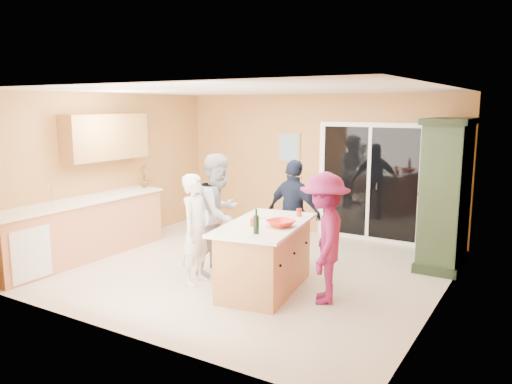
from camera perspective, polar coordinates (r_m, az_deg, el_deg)
The scene contains 22 objects.
floor at distance 7.50m, azimuth -1.39°, elevation -8.70°, with size 5.50×5.50×0.00m, color beige.
ceiling at distance 7.12m, azimuth -1.48°, elevation 11.57°, with size 5.50×5.00×0.10m, color white.
wall_back at distance 9.38m, azimuth 6.82°, elevation 3.12°, with size 5.50×0.10×2.60m, color tan.
wall_front at distance 5.30m, azimuth -16.16°, elevation -2.36°, with size 5.50×0.10×2.60m, color tan.
wall_left at distance 8.97m, azimuth -16.44°, elevation 2.48°, with size 0.10×5.00×2.60m, color tan.
wall_right at distance 6.19m, azimuth 20.58°, elevation -0.88°, with size 0.10×5.00×2.60m, color tan.
left_cabinet_run at distance 8.22m, azimuth -20.12°, elevation -4.30°, with size 0.65×3.05×1.24m.
upper_cabinets at distance 8.65m, azimuth -16.81°, elevation 6.04°, with size 0.35×1.60×0.75m, color #C97A4E.
sliding_door at distance 9.00m, azimuth 12.79°, elevation 1.06°, with size 1.90×0.07×2.10m.
framed_picture at distance 9.57m, azimuth 3.79°, elevation 5.10°, with size 0.46×0.04×0.56m.
kitchen_island at distance 6.56m, azimuth 1.05°, elevation -7.61°, with size 1.17×1.82×0.89m.
green_hutch at distance 7.87m, azimuth 20.88°, elevation -0.38°, with size 0.63×1.20×2.21m.
woman_white at distance 6.74m, azimuth -6.88°, elevation -4.27°, with size 0.55×0.36×1.50m, color silver.
woman_grey at distance 7.17m, azimuth -4.25°, elevation -2.46°, with size 0.84×0.65×1.72m, color #B0AFB2.
woman_navy at distance 7.45m, azimuth 4.38°, elevation -2.46°, with size 0.94×0.39×1.61m, color #1B233C.
woman_magenta at distance 6.12m, azimuth 7.79°, elevation -5.23°, with size 1.04×0.60×1.60m, color #821C50.
serving_bowl at distance 6.25m, azimuth 2.84°, elevation -3.59°, with size 0.34×0.34×0.08m, color red.
tulip_vase at distance 9.13m, azimuth -12.69°, elevation 1.88°, with size 0.23×0.16×0.44m, color #B42B12.
tumbler_near at distance 6.26m, azimuth -0.37°, elevation -3.47°, with size 0.07×0.07×0.10m, color red.
tumbler_far at distance 6.84m, azimuth 4.94°, elevation -2.35°, with size 0.07×0.07×0.11m, color red.
wine_bottle at distance 5.89m, azimuth 0.02°, elevation -3.67°, with size 0.07×0.07×0.30m.
white_plate at distance 6.75m, azimuth 0.03°, elevation -2.86°, with size 0.24×0.24×0.02m, color silver.
Camera 1 is at (3.83, -5.99, 2.38)m, focal length 35.00 mm.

